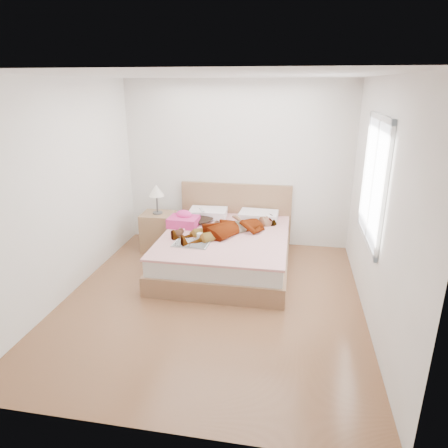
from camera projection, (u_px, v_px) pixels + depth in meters
name	position (u px, v px, depth m)	size (l,w,h in m)	color
ground	(212.00, 300.00, 4.91)	(4.00, 4.00, 0.00)	#4F3018
woman	(230.00, 225.00, 5.66)	(0.63, 1.67, 0.23)	white
hair	(198.00, 217.00, 6.19)	(0.49, 0.60, 0.09)	black
phone	(202.00, 210.00, 6.09)	(0.05, 0.10, 0.01)	silver
room_shell	(374.00, 181.00, 4.39)	(4.00, 4.00, 4.00)	white
bed	(226.00, 247.00, 5.78)	(1.80, 2.08, 1.00)	#88613F
towel	(184.00, 220.00, 5.93)	(0.45, 0.39, 0.23)	#E23D80
magazine	(191.00, 244.00, 5.27)	(0.49, 0.34, 0.03)	silver
coffee_mug	(200.00, 237.00, 5.41)	(0.12, 0.09, 0.10)	white
plush_toy	(178.00, 233.00, 5.49)	(0.17, 0.22, 0.11)	#301C0D
nightstand	(159.00, 228.00, 6.31)	(0.50, 0.45, 1.06)	olive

